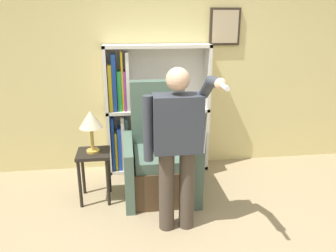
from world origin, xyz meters
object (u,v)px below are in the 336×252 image
object	(u,v)px
armchair	(160,161)
side_table	(94,163)
bookcase	(145,113)
table_lamp	(91,121)
person_standing	(177,142)

from	to	relation	value
armchair	side_table	size ratio (longest dim) A/B	2.21
bookcase	side_table	distance (m)	1.02
armchair	side_table	distance (m)	0.76
side_table	table_lamp	distance (m)	0.49
bookcase	table_lamp	xyz separation A→B (m)	(-0.62, -0.74, 0.15)
armchair	side_table	bearing A→B (deg)	-173.21
side_table	table_lamp	bearing A→B (deg)	-63.43
bookcase	armchair	xyz separation A→B (m)	(0.13, -0.65, -0.40)
person_standing	bookcase	bearing A→B (deg)	98.66
bookcase	side_table	size ratio (longest dim) A/B	2.86
bookcase	side_table	world-z (taller)	bookcase
table_lamp	bookcase	bearing A→B (deg)	49.78
person_standing	table_lamp	size ratio (longest dim) A/B	3.37
side_table	table_lamp	xyz separation A→B (m)	(0.00, -0.00, 0.49)
bookcase	person_standing	xyz separation A→B (m)	(0.21, -1.39, 0.12)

